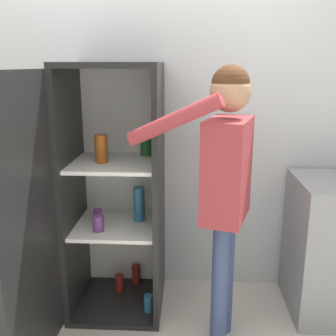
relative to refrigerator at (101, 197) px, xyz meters
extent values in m
cube|color=silver|center=(0.24, 0.44, 0.44)|extent=(7.00, 0.06, 2.55)
cube|color=black|center=(0.08, 0.09, -0.81)|extent=(0.61, 0.61, 0.04)
cube|color=black|center=(0.08, 0.09, 0.82)|extent=(0.61, 0.61, 0.04)
cube|color=white|center=(0.08, 0.37, 0.00)|extent=(0.61, 0.03, 1.60)
cube|color=black|center=(-0.21, 0.09, 0.00)|extent=(0.04, 0.61, 1.60)
cube|color=black|center=(0.37, 0.09, 0.00)|extent=(0.04, 0.61, 1.60)
cube|color=white|center=(0.08, 0.09, -0.23)|extent=(0.54, 0.54, 0.02)
cube|color=white|center=(0.08, 0.09, 0.21)|extent=(0.54, 0.54, 0.02)
cube|color=black|center=(-0.28, -0.52, 0.00)|extent=(0.10, 0.62, 1.60)
cylinder|color=#9E4C19|center=(0.00, 0.05, 0.31)|extent=(0.08, 0.08, 0.18)
cylinder|color=#1E5123|center=(0.27, 0.27, 0.30)|extent=(0.09, 0.09, 0.16)
cylinder|color=teal|center=(0.23, 0.15, -0.10)|extent=(0.08, 0.08, 0.24)
cylinder|color=maroon|center=(0.07, 0.18, -0.73)|extent=(0.06, 0.06, 0.13)
cylinder|color=teal|center=(0.30, -0.05, -0.74)|extent=(0.06, 0.06, 0.12)
cylinder|color=#723884|center=(-0.02, -0.05, -0.17)|extent=(0.07, 0.07, 0.11)
cylinder|color=#723884|center=(-0.04, 0.04, -0.16)|extent=(0.05, 0.05, 0.11)
cylinder|color=maroon|center=(0.17, 0.29, -0.72)|extent=(0.06, 0.06, 0.15)
cylinder|color=#384770|center=(0.76, -0.32, -0.43)|extent=(0.10, 0.10, 0.81)
cylinder|color=#384770|center=(0.80, -0.17, -0.43)|extent=(0.10, 0.10, 0.81)
cube|color=#9E3338|center=(0.78, -0.25, 0.26)|extent=(0.32, 0.44, 0.57)
sphere|color=tan|center=(0.78, -0.25, 0.69)|extent=(0.22, 0.22, 0.22)
sphere|color=#4C2D19|center=(0.78, -0.25, 0.73)|extent=(0.20, 0.20, 0.20)
cylinder|color=#9E3338|center=(0.48, -0.39, 0.55)|extent=(0.52, 0.22, 0.30)
cylinder|color=#9E3338|center=(0.84, -0.04, 0.23)|extent=(0.08, 0.08, 0.54)
camera|label=1|loc=(0.56, -2.37, 0.83)|focal=42.00mm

